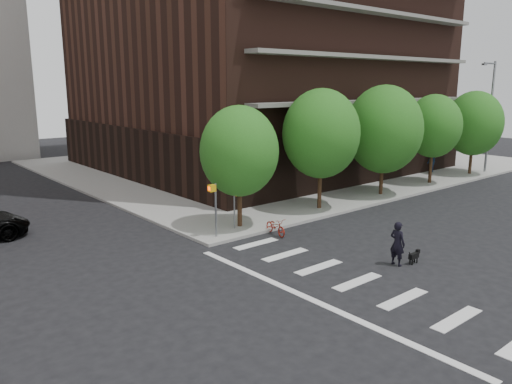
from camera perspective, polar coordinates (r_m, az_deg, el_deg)
ground at (r=17.53m, az=5.22°, el=-12.62°), size 120.00×120.00×0.00m
sidewalk_ne at (r=47.62m, az=2.61°, el=3.45°), size 39.00×33.00×0.15m
crosswalk at (r=19.03m, az=10.00°, el=-10.67°), size 3.85×13.00×0.01m
tree_a at (r=25.15m, az=-1.92°, el=4.68°), size 4.00×4.00×5.90m
tree_b at (r=29.15m, az=7.46°, el=6.62°), size 4.50×4.50×6.65m
tree_c at (r=33.80m, az=14.42°, el=6.94°), size 5.00×5.00×6.80m
tree_d at (r=38.83m, az=19.64°, el=7.10°), size 4.00×4.00×6.20m
tree_e at (r=44.10m, az=23.65°, el=7.20°), size 4.50×4.50×6.35m
pedestrian_signal at (r=24.09m, az=-4.19°, el=-0.98°), size 2.18×0.67×2.60m
streetlamp at (r=45.54m, az=25.14°, el=8.52°), size 2.14×0.22×9.00m
scooter at (r=24.83m, az=2.25°, el=-3.95°), size 0.83×1.71×0.86m
dog_walker at (r=21.42m, az=15.85°, el=-5.68°), size 0.68×0.45×1.86m
dog at (r=21.98m, az=17.64°, el=-6.93°), size 0.65×0.19×0.55m
pedestrian_far at (r=44.15m, az=19.39°, el=3.22°), size 0.95×0.86×1.59m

